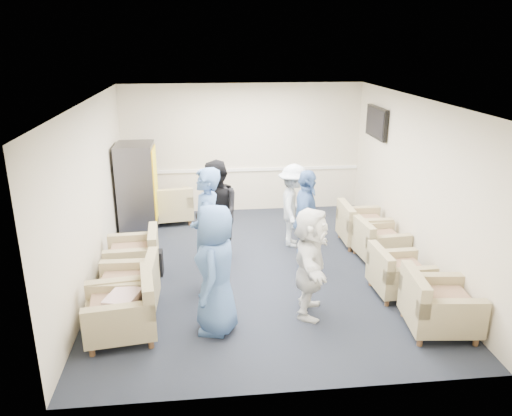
{
  "coord_description": "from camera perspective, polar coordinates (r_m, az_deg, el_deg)",
  "views": [
    {
      "loc": [
        -0.85,
        -7.3,
        3.54
      ],
      "look_at": [
        -0.02,
        0.2,
        0.98
      ],
      "focal_mm": 35.0,
      "sensor_mm": 36.0,
      "label": 1
    }
  ],
  "objects": [
    {
      "name": "right_wall",
      "position": [
        8.33,
        17.71,
        2.59
      ],
      "size": [
        0.02,
        6.0,
        2.7
      ],
      "primitive_type": "cube",
      "color": "beige",
      "rests_on": "floor"
    },
    {
      "name": "chair_rail",
      "position": [
        10.65,
        -1.51,
        4.39
      ],
      "size": [
        4.98,
        0.04,
        0.06
      ],
      "primitive_type": "cube",
      "color": "white",
      "rests_on": "back_wall"
    },
    {
      "name": "person_front_left",
      "position": [
        6.22,
        -4.61,
        -7.03
      ],
      "size": [
        0.68,
        0.91,
        1.68
      ],
      "primitive_type": "imported",
      "rotation": [
        0.0,
        0.0,
        -1.76
      ],
      "color": "#4265A0",
      "rests_on": "floor"
    },
    {
      "name": "armchair_corner",
      "position": [
        10.22,
        -9.65,
        0.15
      ],
      "size": [
        0.93,
        0.93,
        0.66
      ],
      "rotation": [
        0.0,
        0.0,
        3.28
      ],
      "color": "#93855F",
      "rests_on": "floor"
    },
    {
      "name": "person_back_right",
      "position": [
        8.83,
        4.28,
        0.25
      ],
      "size": [
        0.74,
        1.06,
        1.49
      ],
      "primitive_type": "imported",
      "rotation": [
        0.0,
        0.0,
        1.37
      ],
      "color": "white",
      "rests_on": "floor"
    },
    {
      "name": "vending_machine",
      "position": [
        9.74,
        -13.37,
        2.23
      ],
      "size": [
        0.7,
        0.81,
        1.71
      ],
      "color": "#53535B",
      "rests_on": "floor"
    },
    {
      "name": "back_wall",
      "position": [
        10.57,
        -1.54,
        6.79
      ],
      "size": [
        5.0,
        0.02,
        2.7
      ],
      "primitive_type": "cube",
      "color": "beige",
      "rests_on": "floor"
    },
    {
      "name": "armchair_left_mid",
      "position": [
        7.06,
        -14.1,
        -8.98
      ],
      "size": [
        0.84,
        0.84,
        0.65
      ],
      "rotation": [
        0.0,
        0.0,
        -1.6
      ],
      "color": "#93855F",
      "rests_on": "floor"
    },
    {
      "name": "person_mid_left",
      "position": [
        7.12,
        -5.69,
        -2.78
      ],
      "size": [
        0.49,
        0.71,
        1.88
      ],
      "primitive_type": "imported",
      "rotation": [
        0.0,
        0.0,
        -1.64
      ],
      "color": "#4265A0",
      "rests_on": "floor"
    },
    {
      "name": "armchair_left_near",
      "position": [
        6.52,
        -14.74,
        -11.39
      ],
      "size": [
        0.95,
        0.95,
        0.67
      ],
      "rotation": [
        0.0,
        0.0,
        -1.43
      ],
      "color": "#93855F",
      "rests_on": "floor"
    },
    {
      "name": "tv",
      "position": [
        9.79,
        13.6,
        9.46
      ],
      "size": [
        0.1,
        1.0,
        0.58
      ],
      "color": "black",
      "rests_on": "right_wall"
    },
    {
      "name": "front_wall",
      "position": [
        4.9,
        4.4,
        -7.86
      ],
      "size": [
        5.0,
        0.02,
        2.7
      ],
      "primitive_type": "cube",
      "color": "beige",
      "rests_on": "floor"
    },
    {
      "name": "armchair_right_far",
      "position": [
        9.2,
        11.83,
        -2.14
      ],
      "size": [
        0.81,
        0.81,
        0.65
      ],
      "rotation": [
        0.0,
        0.0,
        1.57
      ],
      "color": "#93855F",
      "rests_on": "floor"
    },
    {
      "name": "pillow",
      "position": [
        6.43,
        -14.95,
        -10.06
      ],
      "size": [
        0.47,
        0.54,
        0.13
      ],
      "primitive_type": "cube",
      "rotation": [
        0.0,
        0.0,
        -1.86
      ],
      "color": "beige",
      "rests_on": "armchair_left_near"
    },
    {
      "name": "left_wall",
      "position": [
        7.8,
        -18.23,
        1.48
      ],
      "size": [
        0.02,
        6.0,
        2.7
      ],
      "primitive_type": "cube",
      "color": "beige",
      "rests_on": "floor"
    },
    {
      "name": "person_back_left",
      "position": [
        8.18,
        -4.51,
        -0.48
      ],
      "size": [
        0.91,
        1.01,
        1.71
      ],
      "primitive_type": "imported",
      "rotation": [
        0.0,
        0.0,
        -1.19
      ],
      "color": "black",
      "rests_on": "floor"
    },
    {
      "name": "armchair_right_near",
      "position": [
        6.81,
        19.86,
        -10.56
      ],
      "size": [
        0.92,
        0.92,
        0.67
      ],
      "rotation": [
        0.0,
        0.0,
        1.47
      ],
      "color": "#93855F",
      "rests_on": "floor"
    },
    {
      "name": "armchair_right_midnear",
      "position": [
        7.56,
        15.78,
        -7.38
      ],
      "size": [
        0.79,
        0.79,
        0.61
      ],
      "rotation": [
        0.0,
        0.0,
        1.61
      ],
      "color": "#93855F",
      "rests_on": "floor"
    },
    {
      "name": "armchair_right_midfar",
      "position": [
        8.62,
        13.68,
        -3.9
      ],
      "size": [
        0.82,
        0.82,
        0.6
      ],
      "rotation": [
        0.0,
        0.0,
        1.66
      ],
      "color": "#93855F",
      "rests_on": "floor"
    },
    {
      "name": "person_mid_right",
      "position": [
        7.84,
        5.69,
        -1.58
      ],
      "size": [
        0.69,
        1.05,
        1.66
      ],
      "primitive_type": "imported",
      "rotation": [
        0.0,
        0.0,
        1.25
      ],
      "color": "#4265A0",
      "rests_on": "floor"
    },
    {
      "name": "person_front_right",
      "position": [
        6.64,
        6.22,
        -6.17
      ],
      "size": [
        0.78,
        1.47,
        1.51
      ],
      "primitive_type": "imported",
      "rotation": [
        0.0,
        0.0,
        1.32
      ],
      "color": "white",
      "rests_on": "floor"
    },
    {
      "name": "armchair_left_far",
      "position": [
        8.04,
        -13.53,
        -5.46
      ],
      "size": [
        0.84,
        0.84,
        0.63
      ],
      "rotation": [
        0.0,
        0.0,
        -1.51
      ],
      "color": "#93855F",
      "rests_on": "floor"
    },
    {
      "name": "ceiling",
      "position": [
        7.4,
        0.36,
        12.23
      ],
      "size": [
        6.0,
        6.0,
        0.0
      ],
      "primitive_type": "plane",
      "rotation": [
        3.14,
        0.0,
        0.0
      ],
      "color": "white",
      "rests_on": "back_wall"
    },
    {
      "name": "floor",
      "position": [
        8.16,
        0.32,
        -6.96
      ],
      "size": [
        6.0,
        6.0,
        0.0
      ],
      "primitive_type": "plane",
      "color": "black",
      "rests_on": "ground"
    },
    {
      "name": "backpack",
      "position": [
        8.02,
        -11.64,
        -5.88
      ],
      "size": [
        0.29,
        0.21,
        0.49
      ],
      "rotation": [
        0.0,
        0.0,
        -0.03
      ],
      "color": "black",
      "rests_on": "floor"
    }
  ]
}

